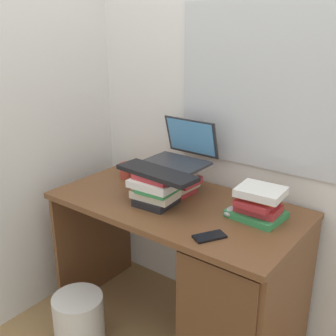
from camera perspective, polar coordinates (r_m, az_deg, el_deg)
ground_plane at (r=2.50m, az=1.04°, el=-20.83°), size 6.00×6.00×0.00m
wall_back at (r=2.23m, az=7.07°, el=11.21°), size 6.00×0.06×2.60m
wall_left at (r=2.49m, az=-14.37°, el=11.62°), size 0.05×6.00×2.60m
desk at (r=2.10m, az=7.90°, el=-15.77°), size 1.26×0.65×0.76m
book_stack_tall at (r=2.18m, az=1.05°, el=-1.39°), size 0.24×0.19×0.16m
book_stack_keyboard_riser at (r=2.03m, az=-1.69°, el=-2.97°), size 0.23×0.20×0.16m
book_stack_side at (r=1.94m, az=12.23°, el=-4.77°), size 0.25×0.21×0.15m
laptop at (r=2.17m, az=2.02°, el=2.24°), size 0.31×0.27×0.22m
keyboard at (r=2.00m, az=-1.55°, el=-0.66°), size 0.43×0.17×0.02m
computer_mouse at (r=1.98m, az=8.69°, el=-5.86°), size 0.06×0.10×0.04m
mug at (r=2.39m, az=-5.67°, el=-0.35°), size 0.11×0.08×0.09m
cell_phone at (r=1.77m, az=5.70°, el=-9.31°), size 0.13×0.15×0.01m
wastebasket at (r=2.36m, az=-12.07°, el=-19.70°), size 0.26×0.26×0.28m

